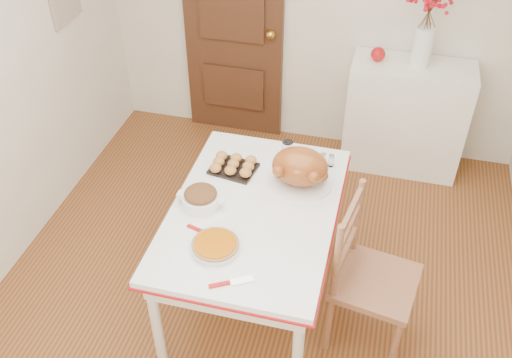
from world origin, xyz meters
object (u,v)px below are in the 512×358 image
(sideboard, at_px, (405,117))
(pumpkin_pie, at_px, (215,245))
(turkey_platter, at_px, (300,168))
(kitchen_table, at_px, (254,258))
(chair_oak, at_px, (376,279))

(sideboard, xyz_separation_m, pumpkin_pie, (-0.94, -2.12, 0.39))
(turkey_platter, bearing_deg, kitchen_table, -119.61)
(sideboard, height_order, kitchen_table, sideboard)
(chair_oak, bearing_deg, sideboard, 7.11)
(sideboard, relative_size, pumpkin_pie, 3.58)
(chair_oak, height_order, turkey_platter, turkey_platter)
(sideboard, bearing_deg, chair_oak, -92.29)
(kitchen_table, xyz_separation_m, chair_oak, (0.75, -0.07, 0.10))
(pumpkin_pie, bearing_deg, kitchen_table, 71.68)
(sideboard, xyz_separation_m, kitchen_table, (-0.82, -1.76, -0.06))
(pumpkin_pie, bearing_deg, chair_oak, 18.05)
(kitchen_table, height_order, chair_oak, chair_oak)
(kitchen_table, relative_size, pumpkin_pie, 5.28)
(kitchen_table, relative_size, turkey_platter, 3.56)
(pumpkin_pie, bearing_deg, turkey_platter, 62.60)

